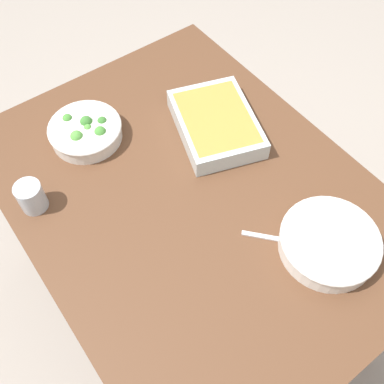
# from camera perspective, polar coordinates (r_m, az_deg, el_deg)

# --- Properties ---
(ground_plane) EXTENTS (6.00, 6.00, 0.00)m
(ground_plane) POSITION_cam_1_polar(r_m,az_deg,el_deg) (1.90, -0.00, -12.51)
(ground_plane) COLOR #9E9389
(dining_table) EXTENTS (1.20, 0.90, 0.74)m
(dining_table) POSITION_cam_1_polar(r_m,az_deg,el_deg) (1.32, -0.00, -2.18)
(dining_table) COLOR brown
(dining_table) RESTS_ON ground_plane
(stew_bowl) EXTENTS (0.25, 0.25, 0.06)m
(stew_bowl) POSITION_cam_1_polar(r_m,az_deg,el_deg) (1.18, 17.03, -6.17)
(stew_bowl) COLOR silver
(stew_bowl) RESTS_ON dining_table
(broccoli_bowl) EXTENTS (0.22, 0.22, 0.07)m
(broccoli_bowl) POSITION_cam_1_polar(r_m,az_deg,el_deg) (1.38, -13.37, 7.58)
(broccoli_bowl) COLOR silver
(broccoli_bowl) RESTS_ON dining_table
(baking_dish) EXTENTS (0.36, 0.31, 0.06)m
(baking_dish) POSITION_cam_1_polar(r_m,az_deg,el_deg) (1.36, 3.07, 8.76)
(baking_dish) COLOR silver
(baking_dish) RESTS_ON dining_table
(drink_cup) EXTENTS (0.07, 0.07, 0.08)m
(drink_cup) POSITION_cam_1_polar(r_m,az_deg,el_deg) (1.26, -19.72, -0.66)
(drink_cup) COLOR #B2BCC6
(drink_cup) RESTS_ON dining_table
(spoon_by_stew) EXTENTS (0.14, 0.13, 0.01)m
(spoon_by_stew) POSITION_cam_1_polar(r_m,az_deg,el_deg) (1.18, 11.78, -6.02)
(spoon_by_stew) COLOR silver
(spoon_by_stew) RESTS_ON dining_table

